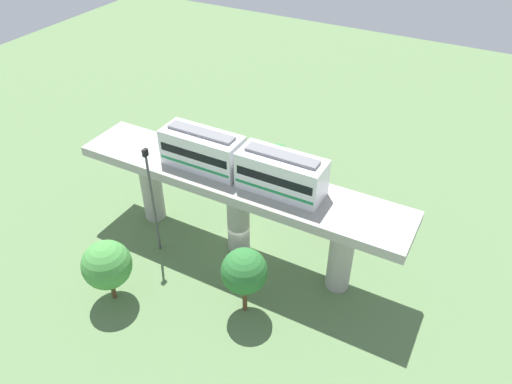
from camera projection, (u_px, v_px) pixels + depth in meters
name	position (u px, v px, depth m)	size (l,w,h in m)	color
ground_plane	(239.00, 248.00, 43.29)	(120.00, 120.00, 0.00)	#5B7A4C
viaduct	(238.00, 196.00, 39.84)	(5.20, 28.00, 7.64)	#A8A59E
train	(240.00, 161.00, 37.66)	(2.64, 13.55, 3.24)	white
parked_car_red	(330.00, 220.00, 45.18)	(2.04, 4.30, 1.76)	red
parked_car_silver	(225.00, 175.00, 50.93)	(2.22, 4.36, 1.76)	#B2B5BA
tree_near_viaduct	(244.00, 271.00, 35.40)	(3.42, 3.42, 5.83)	brown
tree_mid_lot	(107.00, 265.00, 36.70)	(3.76, 3.76, 5.41)	brown
tree_far_corner	(277.00, 157.00, 48.35)	(2.49, 2.49, 4.95)	brown
signal_post	(152.00, 198.00, 39.80)	(0.44, 0.28, 10.24)	#4C4C51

